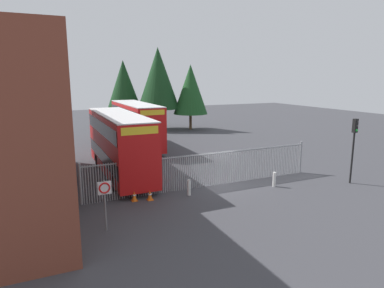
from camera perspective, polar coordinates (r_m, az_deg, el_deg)
name	(u,v)px	position (r m, az deg, el deg)	size (l,w,h in m)	color
ground_plane	(173,158)	(29.23, -3.26, -2.47)	(100.00, 100.00, 0.00)	#3D3D42
palisade_fence	(207,169)	(21.54, 2.50, -4.19)	(15.57, 0.14, 2.35)	gray
double_decker_bus_near_gate	(120,142)	(24.27, -12.18, 0.33)	(2.54, 10.81, 4.42)	red
double_decker_bus_behind_fence_left	(136,123)	(33.90, -9.44, 3.46)	(2.54, 10.81, 4.42)	red
bollard_near_left	(189,188)	(20.12, -0.51, -7.40)	(0.20, 0.20, 0.95)	silver
bollard_center_front	(274,179)	(22.32, 13.75, -5.84)	(0.20, 0.20, 0.95)	silver
traffic_cone_by_gate	(150,195)	(19.58, -7.13, -8.59)	(0.34, 0.34, 0.59)	orange
traffic_cone_mid_forecourt	(134,196)	(19.57, -9.76, -8.68)	(0.34, 0.34, 0.59)	orange
speed_limit_sign_post	(105,194)	(15.72, -14.56, -8.15)	(0.60, 0.14, 2.40)	slate
traffic_light_kerbside	(354,139)	(24.18, 25.77, 0.78)	(0.28, 0.33, 4.30)	black
tree_tall_back	(191,89)	(45.18, -0.26, 9.23)	(4.55, 4.55, 8.62)	#4C3823
tree_short_side	(158,78)	(45.35, -5.75, 11.01)	(5.58, 5.58, 10.79)	#4C3823
tree_mid_row	(124,85)	(47.16, -11.51, 9.78)	(4.59, 4.59, 9.21)	#4C3823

